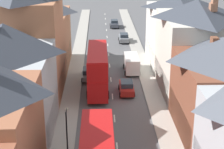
% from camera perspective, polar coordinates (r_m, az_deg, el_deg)
% --- Properties ---
extents(pavement_left, '(2.20, 104.00, 0.14)m').
position_cam_1_polar(pavement_left, '(53.83, -5.67, 0.01)').
color(pavement_left, '#A8A399').
rests_on(pavement_left, ground).
extents(pavement_right, '(2.20, 104.00, 0.14)m').
position_cam_1_polar(pavement_right, '(54.12, 5.17, 0.14)').
color(pavement_right, '#A8A399').
rests_on(pavement_right, ground).
extents(centre_line_dashes, '(0.14, 97.80, 0.01)m').
position_cam_1_polar(centre_line_dashes, '(51.88, -0.17, -0.75)').
color(centre_line_dashes, silver).
rests_on(centre_line_dashes, ground).
extents(terrace_row_left, '(8.00, 59.85, 14.85)m').
position_cam_1_polar(terrace_row_left, '(35.25, -16.06, -1.79)').
color(terrace_row_left, brown).
rests_on(terrace_row_left, ground).
extents(double_decker_bus_lead, '(2.74, 10.80, 5.30)m').
position_cam_1_polar(double_decker_bus_lead, '(47.50, -2.21, 0.86)').
color(double_decker_bus_lead, red).
rests_on(double_decker_bus_lead, ground).
extents(car_near_blue, '(1.90, 4.13, 1.68)m').
position_cam_1_polar(car_near_blue, '(46.98, 2.23, -1.93)').
color(car_near_blue, maroon).
rests_on(car_near_blue, ground).
extents(car_parked_right_a, '(1.90, 4.26, 1.64)m').
position_cam_1_polar(car_parked_right_a, '(70.86, 1.83, 5.63)').
color(car_parked_right_a, gray).
rests_on(car_parked_right_a, ground).
extents(car_mid_black, '(1.90, 4.37, 1.58)m').
position_cam_1_polar(car_mid_black, '(51.88, -3.60, 0.15)').
color(car_mid_black, gray).
rests_on(car_mid_black, ground).
extents(car_parked_left_b, '(1.90, 4.22, 1.69)m').
position_cam_1_polar(car_parked_left_b, '(82.96, 0.36, 7.78)').
color(car_parked_left_b, '#4C515B').
rests_on(car_parked_left_b, ground).
extents(delivery_van, '(2.20, 5.20, 2.41)m').
position_cam_1_polar(delivery_van, '(54.47, 2.99, 1.74)').
color(delivery_van, silver).
rests_on(delivery_van, ground).
extents(street_lamp, '(0.20, 1.12, 5.50)m').
position_cam_1_polar(street_lamp, '(30.97, -6.85, -9.39)').
color(street_lamp, black).
rests_on(street_lamp, ground).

